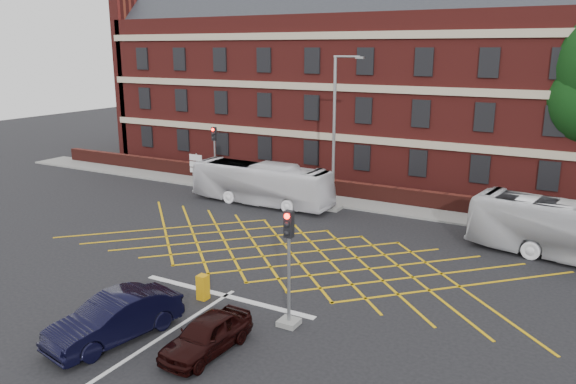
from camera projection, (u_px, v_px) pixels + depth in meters
The scene contains 15 objects.
ground at pixel (270, 267), 25.48m from camera, with size 120.00×120.00×0.00m, color black.
victorian_building at pixel (423, 73), 42.03m from camera, with size 51.00×12.17×20.40m.
boundary_wall at pixel (373, 193), 36.34m from camera, with size 56.00×0.50×1.10m, color #441712.
far_pavement at pixel (367, 204), 35.62m from camera, with size 60.00×3.00×0.12m, color slate.
box_junction_hatching at pixel (292, 253), 27.17m from camera, with size 11.50×0.12×0.02m, color #CC990C.
stop_line at pixel (226, 296), 22.51m from camera, with size 8.00×0.30×0.02m, color silver.
centre_line at pixel (102, 376), 17.01m from camera, with size 0.15×14.00×0.02m, color silver.
bus_left at pixel (261, 184), 35.56m from camera, with size 2.23×9.51×2.65m, color white.
car_navy at pixel (115, 318), 19.00m from camera, with size 1.64×4.71×1.55m, color black.
car_maroon at pixel (207, 335), 18.23m from camera, with size 1.45×3.60×1.23m, color black.
traffic_light_near at pixel (289, 279), 19.71m from camera, with size 0.70×0.70×4.27m.
traffic_light_far at pixel (215, 162), 39.99m from camera, with size 0.70×0.70×4.27m.
street_lamp at pixel (334, 159), 33.75m from camera, with size 2.25×1.00×9.25m.
direction_signs at pixel (196, 165), 41.06m from camera, with size 1.10×0.16×2.20m.
utility_cabinet at pixel (203, 287), 22.12m from camera, with size 0.40×0.39×1.01m, color #C98C0B.
Camera 1 is at (12.29, -20.43, 9.64)m, focal length 35.00 mm.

